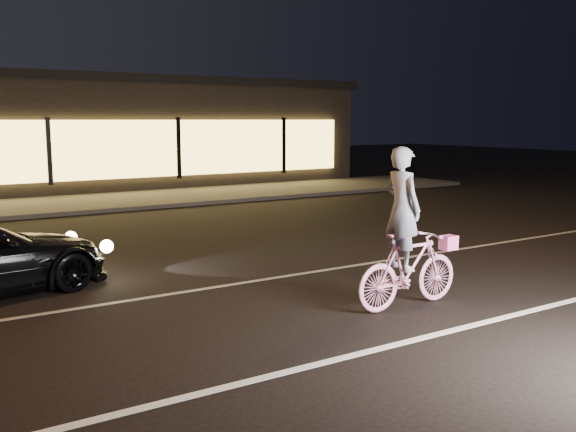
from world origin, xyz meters
TOP-DOWN VIEW (x-y plane):
  - ground at (0.00, 0.00)m, footprint 90.00×90.00m
  - lane_stripe_near at (0.00, -1.50)m, footprint 60.00×0.12m
  - lane_stripe_far at (0.00, 2.00)m, footprint 60.00×0.10m
  - sidewalk at (0.00, 13.00)m, footprint 30.00×4.00m
  - storefront at (0.00, 18.97)m, footprint 25.40×8.42m
  - cyclist at (1.37, -0.43)m, footprint 1.79×0.62m

SIDE VIEW (x-z plane):
  - ground at x=0.00m, z-range 0.00..0.00m
  - lane_stripe_near at x=0.00m, z-range 0.00..0.01m
  - lane_stripe_far at x=0.00m, z-range 0.00..0.01m
  - sidewalk at x=0.00m, z-range 0.00..0.12m
  - cyclist at x=1.37m, z-range -0.33..1.93m
  - storefront at x=0.00m, z-range 0.05..4.25m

